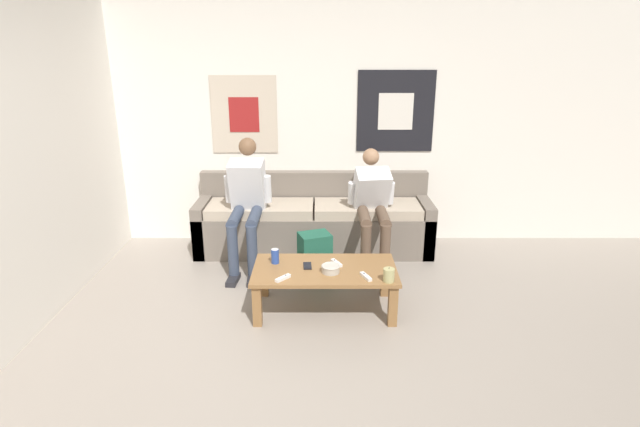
{
  "coord_description": "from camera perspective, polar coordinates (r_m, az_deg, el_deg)",
  "views": [
    {
      "loc": [
        0.27,
        -2.79,
        2.09
      ],
      "look_at": [
        0.25,
        1.42,
        0.68
      ],
      "focal_mm": 28.0,
      "sensor_mm": 36.0,
      "label": 1
    }
  ],
  "objects": [
    {
      "name": "game_controller_near_right",
      "position": [
        3.91,
        -4.1,
        -7.37
      ],
      "size": [
        0.12,
        0.13,
        0.03
      ],
      "color": "white",
      "rests_on": "coffee_table"
    },
    {
      "name": "coffee_table",
      "position": [
        4.12,
        0.7,
        -7.03
      ],
      "size": [
        1.17,
        0.61,
        0.37
      ],
      "color": "olive",
      "rests_on": "ground_plane"
    },
    {
      "name": "ground_plane",
      "position": [
        3.49,
        -4.48,
        -18.32
      ],
      "size": [
        18.0,
        18.0,
        0.0
      ],
      "primitive_type": "plane",
      "color": "gray"
    },
    {
      "name": "person_seated_adult",
      "position": [
        4.95,
        -8.24,
        1.66
      ],
      "size": [
        0.47,
        0.9,
        1.24
      ],
      "color": "#384256",
      "rests_on": "ground_plane"
    },
    {
      "name": "wall_back",
      "position": [
        5.45,
        -2.65,
        9.9
      ],
      "size": [
        10.0,
        0.07,
        2.55
      ],
      "color": "white",
      "rests_on": "ground_plane"
    },
    {
      "name": "couch",
      "position": [
        5.36,
        -0.53,
        -1.07
      ],
      "size": [
        2.48,
        0.67,
        0.8
      ],
      "color": "#70665B",
      "rests_on": "ground_plane"
    },
    {
      "name": "pillar_candle",
      "position": [
        3.89,
        8.02,
        -7.0
      ],
      "size": [
        0.09,
        0.09,
        0.12
      ],
      "color": "tan",
      "rests_on": "coffee_table"
    },
    {
      "name": "game_controller_far_center",
      "position": [
        4.16,
        2.04,
        -5.67
      ],
      "size": [
        0.1,
        0.14,
        0.03
      ],
      "color": "white",
      "rests_on": "coffee_table"
    },
    {
      "name": "cell_phone",
      "position": [
        4.13,
        -1.29,
        -5.99
      ],
      "size": [
        0.07,
        0.14,
        0.01
      ],
      "color": "black",
      "rests_on": "coffee_table"
    },
    {
      "name": "backpack",
      "position": [
        4.74,
        -0.4,
        -4.93
      ],
      "size": [
        0.34,
        0.32,
        0.43
      ],
      "color": "#1E5642",
      "rests_on": "ground_plane"
    },
    {
      "name": "drink_can_blue",
      "position": [
        4.18,
        -5.0,
        -4.87
      ],
      "size": [
        0.07,
        0.07,
        0.12
      ],
      "color": "#28479E",
      "rests_on": "coffee_table"
    },
    {
      "name": "person_seated_teen",
      "position": [
        4.95,
        6.17,
        1.09
      ],
      "size": [
        0.47,
        0.95,
        1.12
      ],
      "color": "brown",
      "rests_on": "ground_plane"
    },
    {
      "name": "ceramic_bowl",
      "position": [
        4.01,
        1.39,
        -6.28
      ],
      "size": [
        0.15,
        0.15,
        0.06
      ],
      "color": "#B7B2A8",
      "rests_on": "coffee_table"
    },
    {
      "name": "game_controller_near_left",
      "position": [
        3.94,
        5.42,
        -7.19
      ],
      "size": [
        0.09,
        0.15,
        0.03
      ],
      "color": "white",
      "rests_on": "coffee_table"
    }
  ]
}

